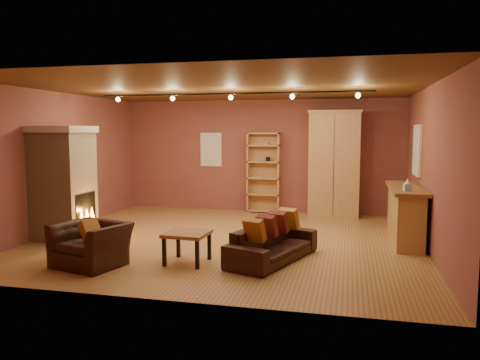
% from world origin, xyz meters
% --- Properties ---
extents(floor, '(7.00, 7.00, 0.00)m').
position_xyz_m(floor, '(0.00, 0.00, 0.00)').
color(floor, olive).
rests_on(floor, ground).
extents(ceiling, '(7.00, 7.00, 0.00)m').
position_xyz_m(ceiling, '(0.00, 0.00, 2.80)').
color(ceiling, brown).
rests_on(ceiling, back_wall).
extents(back_wall, '(7.00, 0.02, 2.80)m').
position_xyz_m(back_wall, '(0.00, 3.25, 1.40)').
color(back_wall, brown).
rests_on(back_wall, floor).
extents(left_wall, '(0.02, 6.50, 2.80)m').
position_xyz_m(left_wall, '(-3.50, 0.00, 1.40)').
color(left_wall, brown).
rests_on(left_wall, floor).
extents(right_wall, '(0.02, 6.50, 2.80)m').
position_xyz_m(right_wall, '(3.50, 0.00, 1.40)').
color(right_wall, brown).
rests_on(right_wall, floor).
extents(fireplace, '(1.01, 0.98, 2.12)m').
position_xyz_m(fireplace, '(-3.04, -0.60, 1.06)').
color(fireplace, tan).
rests_on(fireplace, floor).
extents(back_window, '(0.56, 0.04, 0.86)m').
position_xyz_m(back_window, '(-1.30, 3.23, 1.55)').
color(back_window, white).
rests_on(back_window, back_wall).
extents(bookcase, '(0.81, 0.32, 1.99)m').
position_xyz_m(bookcase, '(0.10, 3.14, 1.01)').
color(bookcase, tan).
rests_on(bookcase, floor).
extents(armoire, '(1.23, 0.70, 2.51)m').
position_xyz_m(armoire, '(1.83, 2.93, 1.26)').
color(armoire, tan).
rests_on(armoire, floor).
extents(bar_counter, '(0.58, 2.12, 1.02)m').
position_xyz_m(bar_counter, '(3.20, 0.60, 0.52)').
color(bar_counter, tan).
rests_on(bar_counter, floor).
extents(tissue_box, '(0.14, 0.14, 0.22)m').
position_xyz_m(tissue_box, '(3.15, -0.04, 1.11)').
color(tissue_box, '#8BC2DF').
rests_on(tissue_box, bar_counter).
extents(right_window, '(0.05, 0.90, 1.00)m').
position_xyz_m(right_window, '(3.47, 1.40, 1.65)').
color(right_window, white).
rests_on(right_window, right_wall).
extents(loveseat, '(1.12, 1.90, 0.76)m').
position_xyz_m(loveseat, '(1.04, -1.22, 0.37)').
color(loveseat, black).
rests_on(loveseat, floor).
extents(armchair, '(1.13, 0.89, 0.87)m').
position_xyz_m(armchair, '(-1.59, -2.12, 0.44)').
color(armchair, black).
rests_on(armchair, floor).
extents(coffee_table, '(0.66, 0.66, 0.48)m').
position_xyz_m(coffee_table, '(-0.22, -1.65, 0.41)').
color(coffee_table, '#916034').
rests_on(coffee_table, floor).
extents(track_rail, '(5.20, 0.09, 0.13)m').
position_xyz_m(track_rail, '(0.00, 0.20, 2.69)').
color(track_rail, black).
rests_on(track_rail, ceiling).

